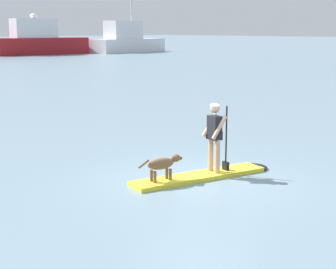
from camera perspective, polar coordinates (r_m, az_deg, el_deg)
name	(u,v)px	position (r m, az deg, el deg)	size (l,w,h in m)	color
ground_plane	(199,178)	(12.65, 3.24, -4.61)	(400.00, 400.00, 0.00)	slate
paddleboard	(207,175)	(12.77, 4.09, -4.25)	(3.72, 1.50, 0.10)	yellow
person_paddler	(215,133)	(12.66, 4.93, 0.19)	(0.66, 0.56, 1.62)	tan
dog	(163,164)	(12.02, -0.54, -3.11)	(1.10, 0.38, 0.56)	brown
moored_boat_port	(39,41)	(74.37, -13.34, 9.47)	(12.96, 4.52, 5.30)	maroon
moored_boat_far_starboard	(127,41)	(80.32, -4.31, 9.77)	(12.72, 4.54, 11.78)	white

